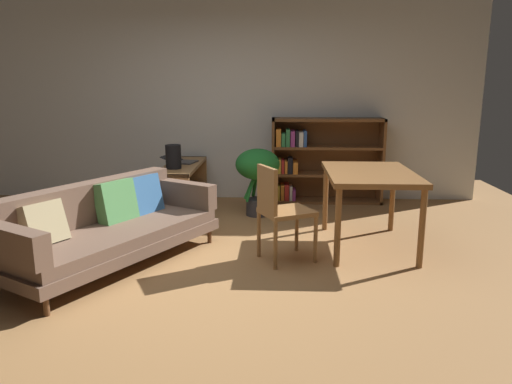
% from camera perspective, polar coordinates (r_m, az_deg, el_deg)
% --- Properties ---
extents(ground_plane, '(8.16, 8.16, 0.00)m').
position_cam_1_polar(ground_plane, '(4.35, -6.67, -8.69)').
color(ground_plane, '#9E7042').
extents(back_wall_panel, '(6.80, 0.10, 2.70)m').
position_cam_1_polar(back_wall_panel, '(6.73, -3.32, 10.72)').
color(back_wall_panel, silver).
rests_on(back_wall_panel, ground_plane).
extents(fabric_couch, '(1.70, 2.16, 0.71)m').
position_cam_1_polar(fabric_couch, '(4.50, -17.22, -3.70)').
color(fabric_couch, '#56351E').
rests_on(fabric_couch, ground_plane).
extents(media_console, '(0.41, 1.37, 0.60)m').
position_cam_1_polar(media_console, '(6.13, -8.60, 0.39)').
color(media_console, olive).
rests_on(media_console, ground_plane).
extents(open_laptop, '(0.46, 0.37, 0.08)m').
position_cam_1_polar(open_laptop, '(6.22, -8.83, 3.66)').
color(open_laptop, '#333338').
rests_on(open_laptop, media_console).
extents(desk_speaker, '(0.18, 0.18, 0.28)m').
position_cam_1_polar(desk_speaker, '(5.77, -9.72, 4.13)').
color(desk_speaker, black).
rests_on(desk_speaker, media_console).
extents(potted_floor_plant, '(0.53, 0.53, 0.82)m').
position_cam_1_polar(potted_floor_plant, '(5.82, 0.20, 2.58)').
color(potted_floor_plant, '#333338').
rests_on(potted_floor_plant, ground_plane).
extents(dining_table, '(0.82, 1.20, 0.75)m').
position_cam_1_polar(dining_table, '(4.78, 13.26, 1.41)').
color(dining_table, brown).
rests_on(dining_table, ground_plane).
extents(dining_chair_near, '(0.56, 0.54, 0.88)m').
position_cam_1_polar(dining_chair_near, '(4.31, 2.84, -1.91)').
color(dining_chair_near, olive).
rests_on(dining_chair_near, ground_plane).
extents(bookshelf, '(1.48, 0.36, 1.13)m').
position_cam_1_polar(bookshelf, '(6.60, 7.40, 3.77)').
color(bookshelf, brown).
rests_on(bookshelf, ground_plane).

